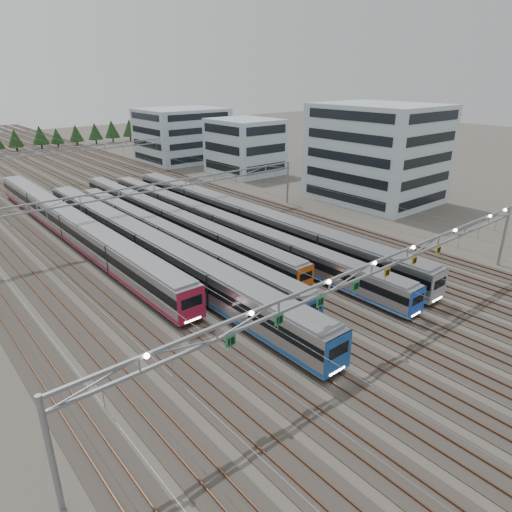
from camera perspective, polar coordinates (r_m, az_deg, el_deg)
ground at (r=44.93m, az=13.41°, el=-10.08°), size 400.00×400.00×0.00m
track_bed at (r=127.69m, az=-25.41°, el=9.98°), size 54.00×260.00×5.42m
train_a at (r=73.14m, az=-22.07°, el=3.57°), size 3.18×66.23×4.15m
train_b at (r=61.29m, az=-13.48°, el=1.22°), size 3.17×65.14×4.14m
train_c at (r=65.55m, az=-11.02°, el=2.42°), size 2.59×56.76×3.36m
train_d at (r=73.55m, az=-10.73°, el=4.62°), size 2.65×59.90×3.45m
train_e at (r=69.91m, az=-4.53°, el=4.04°), size 2.66×67.58×3.45m
train_f at (r=71.49m, az=-1.04°, el=4.76°), size 3.09×64.68×4.03m
gantry_near at (r=41.59m, az=14.35°, el=-1.84°), size 56.36×0.61×8.08m
gantry_mid at (r=71.43m, az=-12.58°, el=7.65°), size 56.36×0.36×8.00m
gantry_far at (r=112.63m, az=-23.67°, el=11.46°), size 56.36×0.36×8.00m
depot_bldg_south at (r=92.38m, az=14.82°, el=12.31°), size 18.00×22.00×18.11m
depot_bldg_mid at (r=115.21m, az=-1.40°, el=13.52°), size 14.00×16.00×13.10m
depot_bldg_north at (r=133.87m, az=-9.20°, el=14.70°), size 22.00×18.00×14.32m
treeline at (r=166.62m, az=-27.59°, el=12.93°), size 106.40×5.60×7.02m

